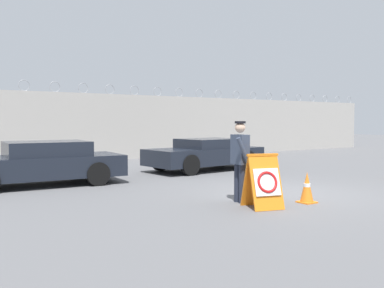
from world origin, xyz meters
name	(u,v)px	position (x,y,z in m)	size (l,w,h in m)	color
ground_plane	(287,193)	(0.00, 0.00, 0.00)	(90.00, 90.00, 0.00)	#5B5B5E
perimeter_wall	(110,127)	(0.00, 11.15, 1.54)	(36.00, 0.30, 3.51)	#ADA8A0
barricade_sign	(263,181)	(-1.76, -1.02, 0.56)	(0.82, 0.86, 1.13)	orange
security_guard	(240,157)	(-1.77, -0.28, 1.01)	(0.43, 0.63, 1.79)	#232838
traffic_cone_near	(307,188)	(-0.57, -1.13, 0.34)	(0.34, 0.34, 0.68)	orange
parked_car_front_coupe	(40,163)	(-4.77, 4.74, 0.63)	(4.65, 2.13, 1.23)	black
parked_car_rear_sedan	(206,154)	(1.23, 5.23, 0.61)	(4.53, 2.23, 1.16)	black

